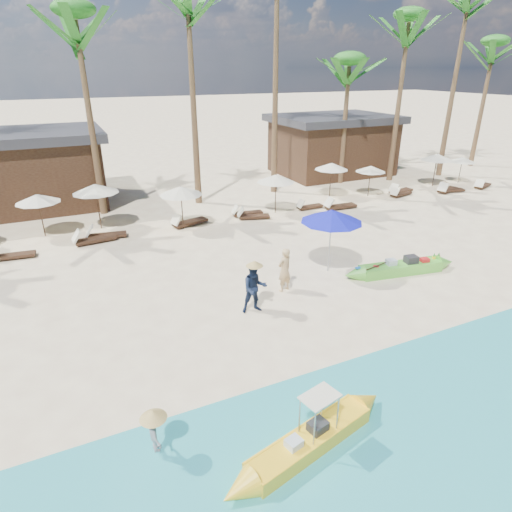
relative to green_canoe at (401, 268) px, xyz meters
name	(u,v)px	position (x,y,z in m)	size (l,w,h in m)	color
ground	(269,326)	(-6.45, -1.25, -0.23)	(240.00, 240.00, 0.00)	#FCEABA
wet_sand_strip	(370,440)	(-6.45, -6.25, -0.23)	(240.00, 4.50, 0.01)	tan
green_canoe	(401,268)	(0.00, 0.00, 0.00)	(5.43, 1.25, 0.69)	#58BC39
yellow_canoe	(310,440)	(-7.76, -5.87, -0.02)	(4.99, 1.50, 1.31)	yellow
tourist	(284,270)	(-4.91, 0.67, 0.60)	(0.61, 0.40, 1.67)	tan
vendor_green	(255,288)	(-6.49, -0.22, 0.64)	(0.85, 0.66, 1.75)	#131E36
vendor_yellow	(155,433)	(-10.80, -4.71, 0.41)	(0.60, 0.34, 0.92)	gray
blue_umbrella	(332,216)	(-2.51, 1.38, 2.10)	(2.40, 2.40, 2.58)	#99999E
resort_parasol_4	(37,198)	(-12.86, 10.47, 1.66)	(2.04, 2.04, 2.10)	#3D2919
lounger_4_left	(11,255)	(-14.19, 8.06, -0.04)	(1.75, 0.69, 0.58)	#3D2919
lounger_4_right	(104,234)	(-10.26, 8.89, -0.02)	(1.92, 0.85, 0.63)	#3D2919
resort_parasol_5	(95,188)	(-10.25, 10.46, 1.85)	(2.24, 2.24, 2.31)	#3D2919
lounger_5_left	(92,239)	(-10.85, 8.51, -0.01)	(1.97, 0.78, 0.65)	#3D2919
resort_parasol_6	(181,191)	(-6.45, 8.62, 1.76)	(2.15, 2.15, 2.21)	#3D2919
lounger_6_left	(188,222)	(-6.11, 8.97, -0.01)	(2.05, 1.11, 0.67)	#3D2919
lounger_6_right	(246,212)	(-2.73, 9.22, -0.04)	(1.78, 0.76, 0.59)	#3D2919
resort_parasol_7	(276,178)	(-0.98, 9.04, 1.73)	(2.11, 2.11, 2.18)	#3D2919
lounger_7_left	(252,215)	(-2.65, 8.57, -0.04)	(1.82, 1.01, 0.59)	#3D2919
lounger_7_right	(308,206)	(1.06, 8.81, -0.05)	(1.63, 0.53, 0.55)	#3D2919
resort_parasol_8	(331,166)	(3.65, 10.51, 1.70)	(2.08, 2.08, 2.15)	#3D2919
lounger_8_left	(339,205)	(2.66, 8.08, -0.01)	(1.97, 0.72, 0.66)	#3D2919
resort_parasol_9	(371,169)	(6.00, 9.65, 1.50)	(1.87, 1.87, 1.92)	#3D2919
lounger_9_left	(400,193)	(7.77, 8.69, -0.04)	(1.77, 0.88, 0.58)	#3D2919
lounger_9_right	(400,190)	(8.19, 9.19, -0.02)	(1.96, 0.91, 0.64)	#3D2919
resort_parasol_10	(437,157)	(11.69, 9.82, 1.75)	(2.14, 2.14, 2.20)	#3D2919
lounger_10_left	(447,189)	(11.23, 8.14, -0.02)	(1.99, 1.13, 0.65)	#3D2919
lounger_10_right	(450,189)	(11.46, 8.09, -0.04)	(1.82, 0.98, 0.59)	#3D2919
resort_parasol_11	(462,160)	(14.02, 9.69, 1.41)	(1.77, 1.77, 1.83)	#3D2919
lounger_11_left	(482,185)	(14.29, 7.94, -0.03)	(1.85, 1.11, 0.60)	#3D2919
palm_3	(79,44)	(-9.81, 13.03, 8.34)	(2.08, 2.08, 10.52)	brown
palm_4	(189,27)	(-4.31, 12.77, 9.22)	(2.08, 2.08, 11.70)	brown
palm_5	(277,4)	(0.99, 13.13, 10.58)	(2.08, 2.08, 13.60)	brown
palm_6	(349,76)	(6.38, 13.27, 6.82)	(2.08, 2.08, 8.51)	brown
palm_7	(406,43)	(10.11, 12.43, 8.76)	(2.08, 2.08, 11.08)	brown
palm_8	(465,24)	(14.62, 12.08, 9.95)	(2.08, 2.08, 12.70)	brown
palm_9	(492,60)	(19.76, 13.56, 7.82)	(2.08, 2.08, 9.82)	brown
pavilion_west	(6,171)	(-14.45, 16.25, 1.96)	(10.80, 6.60, 4.30)	#3D2919
pavilion_east	(332,144)	(7.55, 16.25, 1.96)	(8.80, 6.60, 4.30)	#3D2919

